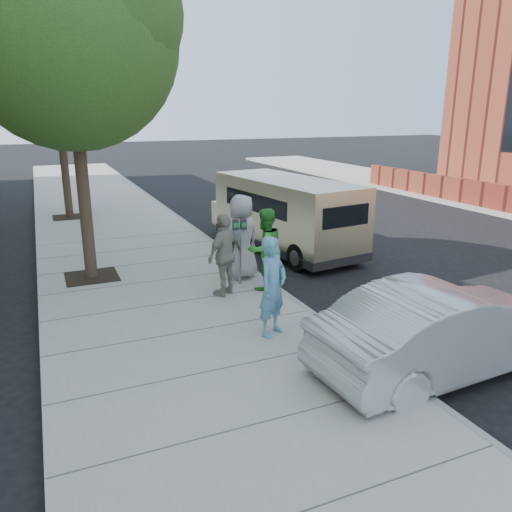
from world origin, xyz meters
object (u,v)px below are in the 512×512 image
at_px(tree_far, 57,83).
at_px(person_gray_shirt, 242,237).
at_px(tree_near, 70,31).
at_px(parking_meter, 240,237).
at_px(person_officer, 273,286).
at_px(person_green_shirt, 265,249).
at_px(sedan, 445,329).
at_px(person_striped_polo, 225,255).
at_px(van, 284,213).

distance_m(tree_far, person_gray_shirt, 10.32).
height_order(tree_near, parking_meter, tree_near).
bearing_deg(person_gray_shirt, tree_near, -42.06).
distance_m(person_officer, person_green_shirt, 2.34).
bearing_deg(tree_far, sedan, -72.26).
xyz_separation_m(person_officer, person_striped_polo, (-0.08, 2.19, 0.00)).
distance_m(van, person_officer, 6.15).
bearing_deg(parking_meter, person_green_shirt, -45.31).
relative_size(tree_near, person_green_shirt, 4.18).
bearing_deg(parking_meter, tree_near, 157.12).
distance_m(person_gray_shirt, person_striped_polo, 1.20).
height_order(tree_far, parking_meter, tree_far).
distance_m(tree_near, parking_meter, 5.58).
distance_m(tree_near, person_officer, 6.91).
relative_size(tree_far, parking_meter, 4.33).
bearing_deg(person_striped_polo, tree_far, -107.83).
xyz_separation_m(tree_far, van, (5.48, -6.76, -3.77)).
bearing_deg(person_gray_shirt, person_green_shirt, 82.22).
bearing_deg(person_green_shirt, tree_far, -86.38).
relative_size(van, person_green_shirt, 3.25).
relative_size(tree_far, person_green_shirt, 3.60).
distance_m(person_officer, person_gray_shirt, 3.19).
bearing_deg(tree_near, tree_far, 90.00).
xyz_separation_m(person_gray_shirt, person_striped_polo, (-0.75, -0.92, -0.10)).
xyz_separation_m(van, person_striped_polo, (-2.99, -3.22, -0.08)).
relative_size(person_officer, person_gray_shirt, 0.90).
height_order(tree_near, tree_far, tree_near).
bearing_deg(parking_meter, tree_far, 116.43).
bearing_deg(person_gray_shirt, sedan, 86.37).
distance_m(person_green_shirt, person_striped_polo, 0.92).
height_order(tree_far, sedan, tree_far).
relative_size(person_gray_shirt, person_striped_polo, 1.12).
height_order(parking_meter, sedan, parking_meter).
bearing_deg(person_striped_polo, person_gray_shirt, -161.10).
xyz_separation_m(tree_far, person_officer, (2.56, -12.17, -3.85)).
relative_size(sedan, person_gray_shirt, 2.21).
distance_m(tree_near, sedan, 9.34).
relative_size(van, sedan, 1.34).
xyz_separation_m(tree_far, sedan, (4.54, -14.19, -4.17)).
bearing_deg(person_officer, van, 30.85).
distance_m(parking_meter, person_gray_shirt, 0.47).
relative_size(tree_far, person_striped_polo, 3.67).
relative_size(sedan, person_striped_polo, 2.46).
bearing_deg(person_striped_polo, parking_meter, -167.93).
bearing_deg(tree_far, person_officer, -78.13).
distance_m(tree_near, tree_far, 7.63).
height_order(tree_near, person_green_shirt, tree_near).
bearing_deg(van, sedan, -104.92).
height_order(person_officer, person_striped_polo, person_striped_polo).
height_order(person_officer, person_gray_shirt, person_gray_shirt).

